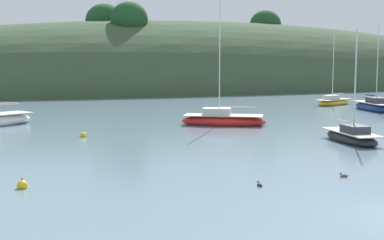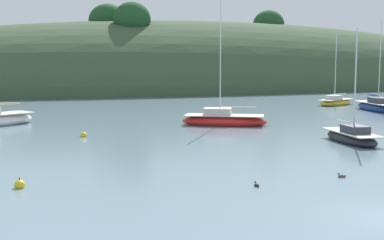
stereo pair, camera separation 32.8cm
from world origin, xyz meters
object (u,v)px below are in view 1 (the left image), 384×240
object	(u,v)px
sailboat_orange_cutter	(333,102)
mooring_buoy_outer	(22,185)
sailboat_red_portside	(223,120)
sailboat_navy_dinghy	(374,106)
mooring_buoy_inner	(83,135)
duck_trailing	(260,185)
duck_lone_right	(344,176)
sailboat_blue_center	(351,137)

from	to	relation	value
sailboat_orange_cutter	mooring_buoy_outer	distance (m)	47.40
sailboat_red_portside	mooring_buoy_outer	world-z (taller)	sailboat_red_portside
sailboat_navy_dinghy	mooring_buoy_outer	distance (m)	43.06
mooring_buoy_inner	mooring_buoy_outer	bearing A→B (deg)	-109.37
sailboat_orange_cutter	mooring_buoy_inner	xyz separation A→B (m)	(-32.38, -15.49, -0.24)
sailboat_orange_cutter	mooring_buoy_inner	distance (m)	35.90
sailboat_red_portside	sailboat_orange_cutter	distance (m)	24.27
sailboat_red_portside	sailboat_orange_cutter	xyz separation A→B (m)	(20.53, 12.94, -0.06)
duck_trailing	sailboat_navy_dinghy	bearing A→B (deg)	42.33
sailboat_navy_dinghy	mooring_buoy_outer	world-z (taller)	sailboat_navy_dinghy
sailboat_red_portside	sailboat_orange_cutter	bearing A→B (deg)	32.23
sailboat_red_portside	duck_lone_right	bearing A→B (deg)	-98.59
sailboat_navy_dinghy	duck_trailing	size ratio (longest dim) A/B	22.42
mooring_buoy_inner	sailboat_red_portside	bearing A→B (deg)	12.15
duck_trailing	mooring_buoy_outer	bearing A→B (deg)	160.70
mooring_buoy_outer	duck_trailing	xyz separation A→B (m)	(9.35, -3.27, -0.07)
sailboat_orange_cutter	mooring_buoy_outer	xyz separation A→B (m)	(-37.24, -29.32, -0.24)
duck_trailing	sailboat_red_portside	bearing A→B (deg)	69.45
mooring_buoy_inner	duck_trailing	xyz separation A→B (m)	(4.49, -17.10, -0.07)
sailboat_navy_dinghy	duck_lone_right	bearing A→B (deg)	-132.85
sailboat_orange_cutter	mooring_buoy_inner	world-z (taller)	sailboat_orange_cutter
sailboat_red_portside	mooring_buoy_outer	bearing A→B (deg)	-135.58
sailboat_blue_center	sailboat_red_portside	bearing A→B (deg)	109.48
mooring_buoy_inner	duck_lone_right	size ratio (longest dim) A/B	1.31
sailboat_red_portside	duck_trailing	distance (m)	20.99
sailboat_blue_center	sailboat_red_portside	distance (m)	11.96
sailboat_navy_dinghy	mooring_buoy_outer	xyz separation A→B (m)	(-37.04, -21.95, -0.31)
sailboat_navy_dinghy	duck_trailing	xyz separation A→B (m)	(-27.69, -25.23, -0.38)
sailboat_blue_center	duck_trailing	bearing A→B (deg)	-143.61
sailboat_blue_center	sailboat_orange_cutter	xyz separation A→B (m)	(16.54, 24.22, 0.02)
sailboat_red_portside	duck_trailing	size ratio (longest dim) A/B	24.47
sailboat_red_portside	duck_trailing	xyz separation A→B (m)	(-7.37, -19.65, -0.37)
sailboat_navy_dinghy	duck_lone_right	distance (m)	34.22
sailboat_orange_cutter	mooring_buoy_outer	world-z (taller)	sailboat_orange_cutter
sailboat_orange_cutter	mooring_buoy_outer	bearing A→B (deg)	-141.79
sailboat_orange_cutter	duck_lone_right	xyz separation A→B (m)	(-23.47, -32.45, -0.31)
sailboat_red_portside	mooring_buoy_inner	bearing A→B (deg)	-167.85
sailboat_blue_center	mooring_buoy_inner	bearing A→B (deg)	151.15
sailboat_red_portside	duck_trailing	world-z (taller)	sailboat_red_portside
sailboat_blue_center	duck_lone_right	size ratio (longest dim) A/B	18.42
sailboat_navy_dinghy	sailboat_blue_center	distance (m)	23.47
sailboat_orange_cutter	sailboat_red_portside	bearing A→B (deg)	-147.77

